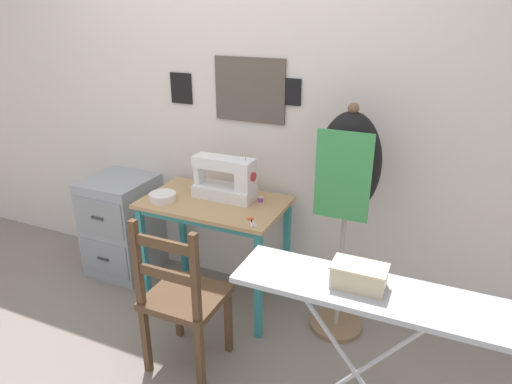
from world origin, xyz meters
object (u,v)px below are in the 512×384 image
object	(u,v)px
filing_cabinet	(123,225)
storage_box	(359,276)
dress_form	(348,175)
scissors	(251,221)
sewing_machine	(227,180)
thread_spool_near_machine	(260,200)
fabric_bowl	(163,197)
ironing_board	(364,300)
wooden_chair	(183,299)

from	to	relation	value
filing_cabinet	storage_box	distance (m)	2.14
dress_form	filing_cabinet	bearing A→B (deg)	178.69
storage_box	scissors	bearing A→B (deg)	142.32
sewing_machine	thread_spool_near_machine	xyz separation A→B (m)	(0.22, 0.02, -0.11)
sewing_machine	scissors	world-z (taller)	sewing_machine
scissors	dress_form	size ratio (longest dim) A/B	0.08
fabric_bowl	storage_box	size ratio (longest dim) A/B	0.77
filing_cabinet	ironing_board	size ratio (longest dim) A/B	0.69
sewing_machine	ironing_board	distance (m)	1.31
sewing_machine	ironing_board	xyz separation A→B (m)	(1.03, -0.81, -0.08)
sewing_machine	filing_cabinet	distance (m)	1.03
wooden_chair	dress_form	xyz separation A→B (m)	(0.69, 0.65, 0.59)
scissors	sewing_machine	bearing A→B (deg)	138.91
fabric_bowl	ironing_board	bearing A→B (deg)	-23.52
fabric_bowl	wooden_chair	bearing A→B (deg)	-48.09
sewing_machine	ironing_board	bearing A→B (deg)	-37.94
fabric_bowl	thread_spool_near_machine	world-z (taller)	fabric_bowl
thread_spool_near_machine	filing_cabinet	distance (m)	1.19
fabric_bowl	wooden_chair	world-z (taller)	wooden_chair
sewing_machine	filing_cabinet	world-z (taller)	sewing_machine
filing_cabinet	storage_box	world-z (taller)	storage_box
dress_form	sewing_machine	bearing A→B (deg)	178.09
scissors	wooden_chair	distance (m)	0.57
scissors	thread_spool_near_machine	size ratio (longest dim) A/B	3.03
thread_spool_near_machine	filing_cabinet	xyz separation A→B (m)	(-1.12, -0.01, -0.40)
sewing_machine	dress_form	xyz separation A→B (m)	(0.76, -0.03, 0.15)
fabric_bowl	wooden_chair	xyz separation A→B (m)	(0.43, -0.48, -0.34)
ironing_board	storage_box	size ratio (longest dim) A/B	4.86
thread_spool_near_machine	storage_box	distance (m)	1.15
dress_form	thread_spool_near_machine	bearing A→B (deg)	174.84
filing_cabinet	thread_spool_near_machine	bearing A→B (deg)	0.57
scissors	ironing_board	xyz separation A→B (m)	(0.75, -0.56, 0.05)
scissors	thread_spool_near_machine	xyz separation A→B (m)	(-0.06, 0.27, 0.02)
fabric_bowl	ironing_board	size ratio (longest dim) A/B	0.16
thread_spool_near_machine	ironing_board	world-z (taller)	ironing_board
fabric_bowl	dress_form	xyz separation A→B (m)	(1.12, 0.18, 0.25)
thread_spool_near_machine	storage_box	xyz separation A→B (m)	(0.78, -0.83, 0.13)
storage_box	dress_form	bearing A→B (deg)	107.08
fabric_bowl	ironing_board	world-z (taller)	ironing_board
sewing_machine	dress_form	size ratio (longest dim) A/B	0.29
filing_cabinet	fabric_bowl	bearing A→B (deg)	-21.36
fabric_bowl	filing_cabinet	bearing A→B (deg)	158.64
fabric_bowl	dress_form	bearing A→B (deg)	8.90
scissors	ironing_board	distance (m)	0.94
scissors	dress_form	world-z (taller)	dress_form
ironing_board	scissors	bearing A→B (deg)	143.30
ironing_board	storage_box	distance (m)	0.11
fabric_bowl	dress_form	world-z (taller)	dress_form
wooden_chair	filing_cabinet	size ratio (longest dim) A/B	1.26
filing_cabinet	dress_form	distance (m)	1.79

